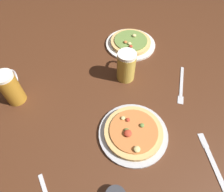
% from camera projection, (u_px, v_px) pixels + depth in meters
% --- Properties ---
extents(ground_plane, '(2.40, 2.40, 0.03)m').
position_uv_depth(ground_plane, '(112.00, 101.00, 0.89)').
color(ground_plane, '#4C2816').
extents(pizza_plate_near, '(0.28, 0.28, 0.05)m').
position_uv_depth(pizza_plate_near, '(133.00, 132.00, 0.76)').
color(pizza_plate_near, '#B2B2B7').
rests_on(pizza_plate_near, ground_plane).
extents(pizza_plate_far, '(0.28, 0.28, 0.05)m').
position_uv_depth(pizza_plate_far, '(131.00, 43.00, 1.09)').
color(pizza_plate_far, silver).
rests_on(pizza_plate_far, ground_plane).
extents(beer_mug_dark, '(0.09, 0.14, 0.15)m').
position_uv_depth(beer_mug_dark, '(126.00, 66.00, 0.90)').
color(beer_mug_dark, gold).
rests_on(beer_mug_dark, ground_plane).
extents(beer_mug_amber, '(0.08, 0.14, 0.16)m').
position_uv_depth(beer_mug_amber, '(11.00, 87.00, 0.82)').
color(beer_mug_amber, '#B27A23').
rests_on(beer_mug_amber, ground_plane).
extents(fork_left, '(0.15, 0.21, 0.01)m').
position_uv_depth(fork_left, '(181.00, 85.00, 0.92)').
color(fork_left, silver).
rests_on(fork_left, ground_plane).
extents(knife_right, '(0.07, 0.22, 0.01)m').
position_uv_depth(knife_right, '(212.00, 161.00, 0.71)').
color(knife_right, silver).
rests_on(knife_right, ground_plane).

